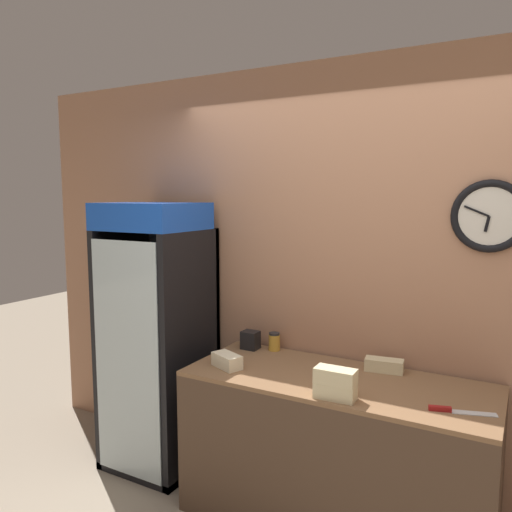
% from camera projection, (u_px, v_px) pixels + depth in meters
% --- Properties ---
extents(wall_back, '(5.20, 0.10, 2.70)m').
position_uv_depth(wall_back, '(361.00, 282.00, 3.07)').
color(wall_back, '#AD7A5B').
rests_on(wall_back, ground_plane).
extents(prep_counter, '(1.70, 0.69, 0.87)m').
position_uv_depth(prep_counter, '(335.00, 451.00, 2.84)').
color(prep_counter, '#4C3828').
rests_on(prep_counter, ground_plane).
extents(beverage_cooler, '(0.63, 0.62, 1.83)m').
position_uv_depth(beverage_cooler, '(161.00, 324.00, 3.48)').
color(beverage_cooler, black).
rests_on(beverage_cooler, ground_plane).
extents(sandwich_stack_bottom, '(0.21, 0.11, 0.08)m').
position_uv_depth(sandwich_stack_bottom, '(335.00, 391.00, 2.51)').
color(sandwich_stack_bottom, beige).
rests_on(sandwich_stack_bottom, prep_counter).
extents(sandwich_stack_middle, '(0.21, 0.10, 0.08)m').
position_uv_depth(sandwich_stack_middle, '(335.00, 376.00, 2.50)').
color(sandwich_stack_middle, beige).
rests_on(sandwich_stack_middle, sandwich_stack_bottom).
extents(sandwich_flat_left, '(0.23, 0.12, 0.07)m').
position_uv_depth(sandwich_flat_left, '(384.00, 365.00, 2.89)').
color(sandwich_flat_left, beige).
rests_on(sandwich_flat_left, prep_counter).
extents(sandwich_flat_right, '(0.21, 0.17, 0.08)m').
position_uv_depth(sandwich_flat_right, '(227.00, 361.00, 2.96)').
color(sandwich_flat_right, beige).
rests_on(sandwich_flat_right, prep_counter).
extents(chefs_knife, '(0.30, 0.12, 0.02)m').
position_uv_depth(chefs_knife, '(453.00, 410.00, 2.35)').
color(chefs_knife, silver).
rests_on(chefs_knife, prep_counter).
extents(condiment_jar, '(0.08, 0.08, 0.12)m').
position_uv_depth(condiment_jar, '(274.00, 342.00, 3.28)').
color(condiment_jar, gold).
rests_on(condiment_jar, prep_counter).
extents(napkin_dispenser, '(0.11, 0.09, 0.12)m').
position_uv_depth(napkin_dispenser, '(250.00, 340.00, 3.31)').
color(napkin_dispenser, black).
rests_on(napkin_dispenser, prep_counter).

